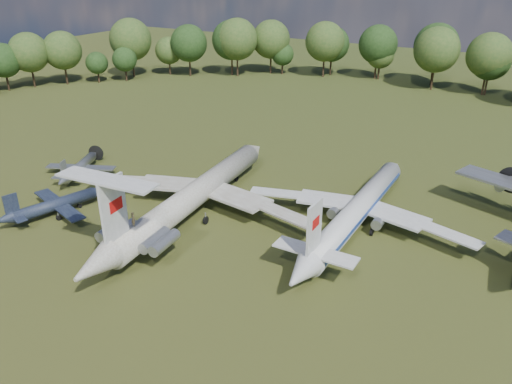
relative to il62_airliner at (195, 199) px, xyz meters
The scene contains 6 objects.
ground 4.46m from the il62_airliner, 46.62° to the left, with size 300.00×300.00×0.00m, color #1D3812.
il62_airliner is the anchor object (origin of this frame).
tu104_jet 21.14m from the il62_airliner, 20.06° to the left, with size 29.75×39.67×3.97m, color silver, non-canonical shape.
small_prop_west 18.50m from the il62_airliner, 148.84° to the right, with size 11.93×16.26×2.39m, color black, non-canonical shape.
small_prop_northwest 23.48m from the il62_airliner, behind, with size 10.90×14.86×2.18m, color #ACAFB5, non-canonical shape.
person_on_il62 12.86m from the il62_airliner, 84.89° to the right, with size 0.63×0.41×1.73m, color olive.
Camera 1 is at (34.03, -49.94, 31.00)m, focal length 35.00 mm.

